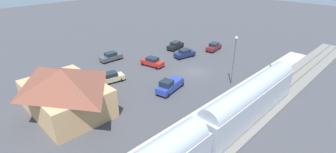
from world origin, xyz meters
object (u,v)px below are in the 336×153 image
pedestrian_on_platform (270,68)px  sedan_red (152,62)px  sedan_maroon (214,47)px  sedan_charcoal (111,57)px  passenger_train (202,134)px  sedan_black (175,45)px  sedan_navy (185,53)px  sedan_tan (110,77)px  pickup_blue (170,85)px  station_building (65,90)px  light_pole_near_platform (234,55)px

pedestrian_on_platform → sedan_red: (17.68, 12.24, -0.40)m
sedan_maroon → sedan_charcoal: (11.07, 19.96, 0.00)m
passenger_train → sedan_charcoal: 31.08m
sedan_black → sedan_charcoal: same height
sedan_navy → sedan_charcoal: (9.32, 12.00, 0.00)m
pedestrian_on_platform → sedan_tan: (17.41, 21.86, -0.40)m
sedan_maroon → sedan_charcoal: same height
passenger_train → sedan_maroon: 34.33m
pedestrian_on_platform → pickup_blue: bearing=64.3°
passenger_train → pickup_blue: 14.72m
sedan_maroon → station_building: bearing=91.1°
sedan_maroon → light_pole_near_platform: (-11.89, 11.88, 4.17)m
passenger_train → sedan_charcoal: passenger_train is taller
sedan_maroon → light_pole_near_platform: bearing=135.0°
sedan_red → sedan_charcoal: same height
pickup_blue → pedestrian_on_platform: bearing=-115.7°
station_building → sedan_maroon: bearing=-88.9°
sedan_tan → sedan_black: bearing=-78.6°
pickup_blue → light_pole_near_platform: 11.19m
sedan_maroon → sedan_charcoal: size_ratio=1.04×
light_pole_near_platform → sedan_black: bearing=-19.0°
light_pole_near_platform → sedan_tan: bearing=43.1°
pedestrian_on_platform → sedan_maroon: pedestrian_on_platform is taller
sedan_navy → sedan_red: size_ratio=1.00×
pickup_blue → light_pole_near_platform: bearing=-121.5°
sedan_red → light_pole_near_platform: 15.99m
station_building → sedan_tan: 9.81m
sedan_black → sedan_maroon: size_ratio=1.00×
sedan_navy → sedan_tan: (0.98, 17.59, 0.00)m
sedan_black → sedan_charcoal: size_ratio=1.04×
passenger_train → sedan_navy: 29.20m
sedan_red → light_pole_near_platform: light_pole_near_platform is taller
pickup_blue → sedan_maroon: bearing=-72.8°
sedan_black → sedan_charcoal: (4.27, 14.51, 0.00)m
sedan_red → sedan_black: bearing=-70.1°
pedestrian_on_platform → sedan_black: bearing=4.7°
pedestrian_on_platform → sedan_charcoal: 30.46m
sedan_maroon → pickup_blue: bearing=107.2°
passenger_train → station_building: (18.00, 5.73, 0.33)m
sedan_black → pedestrian_on_platform: bearing=-175.3°
pedestrian_on_platform → light_pole_near_platform: size_ratio=0.21×
sedan_tan → sedan_maroon: 25.70m
pickup_blue → sedan_tan: 10.33m
sedan_tan → pickup_blue: bearing=-152.5°
passenger_train → sedan_tan: 21.75m
sedan_navy → sedan_black: (5.04, -2.51, 0.00)m
sedan_black → sedan_red: bearing=109.9°
passenger_train → light_pole_near_platform: (6.80, -16.84, 2.19)m
station_building → sedan_black: station_building is taller
sedan_red → sedan_navy: bearing=-98.9°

